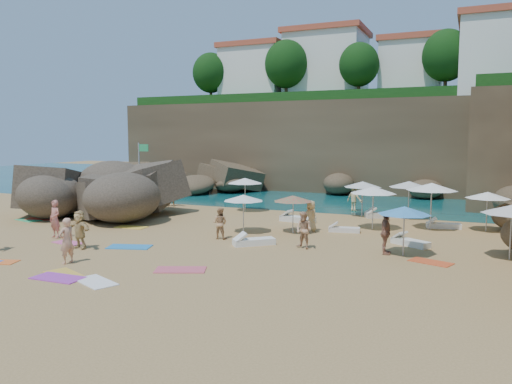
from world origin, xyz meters
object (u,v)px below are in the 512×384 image
at_px(person_stand_2, 354,198).
at_px(person_stand_4, 311,216).
at_px(flag_pole, 141,165).
at_px(parasol_2, 432,187).
at_px(rock_outcrop, 98,216).
at_px(person_stand_1, 220,223).
at_px(parasol_0, 245,181).
at_px(person_stand_3, 386,233).
at_px(person_stand_5, 171,194).
at_px(parasol_1, 409,184).
at_px(person_stand_6, 67,241).
at_px(lounger_0, 382,215).

bearing_deg(person_stand_2, person_stand_4, 110.55).
bearing_deg(flag_pole, parasol_2, -5.46).
xyz_separation_m(rock_outcrop, person_stand_1, (10.03, -3.04, 0.76)).
height_order(rock_outcrop, parasol_0, parasol_0).
xyz_separation_m(parasol_0, person_stand_1, (2.62, -8.58, -1.25)).
height_order(person_stand_3, person_stand_5, person_stand_3).
relative_size(parasol_1, person_stand_1, 1.56).
distance_m(person_stand_5, person_stand_6, 16.09).
xyz_separation_m(rock_outcrop, person_stand_2, (13.98, 8.41, 0.89)).
xyz_separation_m(person_stand_1, person_stand_4, (3.42, 3.57, 0.04)).
distance_m(person_stand_1, person_stand_4, 4.95).
bearing_deg(person_stand_3, parasol_2, -15.45).
bearing_deg(person_stand_5, person_stand_4, -39.46).
bearing_deg(person_stand_5, person_stand_1, -61.94).
relative_size(lounger_0, person_stand_4, 1.26).
relative_size(person_stand_2, person_stand_3, 0.99).
distance_m(rock_outcrop, lounger_0, 17.36).
bearing_deg(person_stand_2, parasol_2, 160.50).
relative_size(person_stand_2, person_stand_6, 1.01).
bearing_deg(person_stand_1, person_stand_4, -136.56).
distance_m(parasol_1, person_stand_4, 7.52).
bearing_deg(person_stand_2, person_stand_1, 95.33).
distance_m(parasol_2, lounger_0, 4.70).
bearing_deg(person_stand_3, lounger_0, 5.49).
relative_size(flag_pole, person_stand_6, 2.50).
bearing_deg(flag_pole, person_stand_1, -38.20).
xyz_separation_m(rock_outcrop, person_stand_3, (17.79, -3.13, 0.91)).
bearing_deg(rock_outcrop, person_stand_6, -54.52).
relative_size(parasol_1, person_stand_3, 1.31).
distance_m(rock_outcrop, person_stand_1, 10.50).
height_order(person_stand_1, person_stand_3, person_stand_3).
bearing_deg(person_stand_6, person_stand_5, -152.90).
xyz_separation_m(parasol_2, person_stand_6, (-12.29, -13.04, -1.37)).
bearing_deg(person_stand_3, flag_pole, 60.78).
xyz_separation_m(parasol_1, parasol_2, (1.49, -3.19, 0.20)).
bearing_deg(person_stand_1, parasol_0, -75.80).
distance_m(parasol_0, person_stand_2, 7.26).
xyz_separation_m(parasol_1, person_stand_6, (-10.80, -16.22, -1.17)).
height_order(person_stand_1, person_stand_2, person_stand_2).
distance_m(person_stand_4, person_stand_6, 12.07).
relative_size(rock_outcrop, person_stand_6, 4.53).
distance_m(rock_outcrop, parasol_2, 19.53).
bearing_deg(person_stand_1, person_stand_6, 60.78).
bearing_deg(person_stand_4, person_stand_6, -87.99).
relative_size(person_stand_3, person_stand_4, 1.13).
xyz_separation_m(parasol_1, person_stand_1, (-7.57, -9.73, -1.30)).
distance_m(parasol_0, person_stand_5, 5.93).
distance_m(person_stand_1, person_stand_5, 12.13).
bearing_deg(person_stand_6, person_stand_2, 166.41).
xyz_separation_m(parasol_0, person_stand_5, (-5.82, 0.15, -1.17)).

